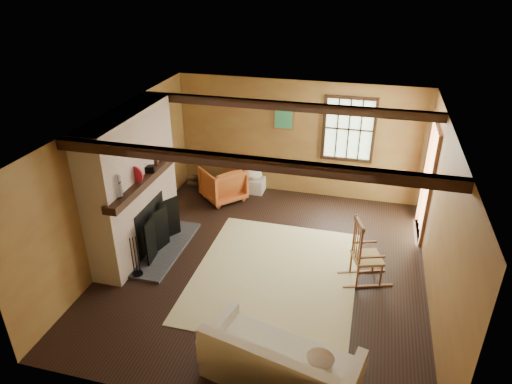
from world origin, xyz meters
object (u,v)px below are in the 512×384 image
(fireplace, at_px, (134,190))
(rocking_chair, at_px, (365,256))
(armchair, at_px, (223,183))
(sofa, at_px, (279,367))
(laundry_basket, at_px, (253,185))

(fireplace, bearing_deg, rocking_chair, 0.23)
(armchair, bearing_deg, sofa, 68.94)
(rocking_chair, height_order, armchair, rocking_chair)
(sofa, distance_m, armchair, 4.75)
(fireplace, height_order, rocking_chair, fireplace)
(sofa, relative_size, laundry_basket, 3.87)
(fireplace, xyz_separation_m, laundry_basket, (1.32, 2.54, -0.95))
(laundry_basket, bearing_deg, armchair, -134.94)
(sofa, height_order, laundry_basket, sofa)
(armchair, bearing_deg, rocking_chair, 98.20)
(fireplace, height_order, sofa, fireplace)
(rocking_chair, height_order, laundry_basket, rocking_chair)
(fireplace, distance_m, laundry_basket, 3.02)
(fireplace, distance_m, armchair, 2.33)
(fireplace, bearing_deg, armchair, 68.00)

